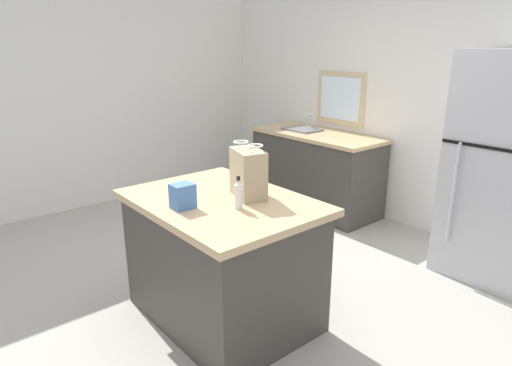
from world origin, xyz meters
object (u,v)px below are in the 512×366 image
Objects in this scene: refrigerator at (504,168)px; shopping_bag at (248,173)px; bottle at (239,195)px; kitchen_island at (223,259)px; small_box at (183,196)px.

refrigerator is 2.12m from shopping_bag.
refrigerator reaches higher than bottle.
bottle is (0.22, -0.02, 0.53)m from kitchen_island.
small_box is (-0.09, -0.45, -0.08)m from shopping_bag.
small_box is at bearing -92.58° from kitchen_island.
kitchen_island is 0.59m from small_box.
bottle is at bearing -6.26° from kitchen_island.
bottle is at bearing 47.81° from small_box.
shopping_bag is 0.25m from bottle.
bottle is at bearing -53.13° from shopping_bag.
shopping_bag reaches higher than small_box.
kitchen_island is 3.54× the size of shopping_bag.
refrigerator is 8.68× the size of bottle.
refrigerator is at bearing 66.35° from shopping_bag.
small_box is (-0.01, -0.28, 0.52)m from kitchen_island.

